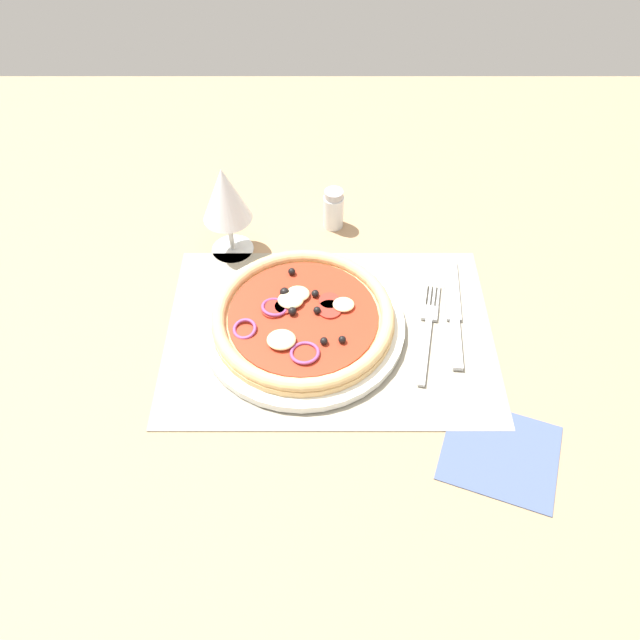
# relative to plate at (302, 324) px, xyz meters

# --- Properties ---
(ground_plane) EXTENTS (1.90, 1.40, 0.02)m
(ground_plane) POSITION_rel_plate_xyz_m (0.04, -0.01, -0.02)
(ground_plane) COLOR #9E7A56
(placemat) EXTENTS (0.44, 0.31, 0.00)m
(placemat) POSITION_rel_plate_xyz_m (0.04, -0.01, -0.01)
(placemat) COLOR gray
(placemat) RESTS_ON ground_plane
(plate) EXTENTS (0.28, 0.28, 0.01)m
(plate) POSITION_rel_plate_xyz_m (0.00, 0.00, 0.00)
(plate) COLOR silver
(plate) RESTS_ON placemat
(pizza) EXTENTS (0.25, 0.25, 0.03)m
(pizza) POSITION_rel_plate_xyz_m (-0.00, -0.00, 0.02)
(pizza) COLOR tan
(pizza) RESTS_ON plate
(fork) EXTENTS (0.05, 0.18, 0.00)m
(fork) POSITION_rel_plate_xyz_m (0.17, 0.00, -0.00)
(fork) COLOR #B2B5BA
(fork) RESTS_ON placemat
(knife) EXTENTS (0.03, 0.20, 0.01)m
(knife) POSITION_rel_plate_xyz_m (0.21, 0.03, -0.00)
(knife) COLOR #B2B5BA
(knife) RESTS_ON placemat
(wine_glass) EXTENTS (0.07, 0.07, 0.15)m
(wine_glass) POSITION_rel_plate_xyz_m (-0.11, 0.16, 0.09)
(wine_glass) COLOR silver
(wine_glass) RESTS_ON ground_plane
(napkin) EXTENTS (0.16, 0.16, 0.00)m
(napkin) POSITION_rel_plate_xyz_m (0.23, -0.19, -0.01)
(napkin) COLOR #425175
(napkin) RESTS_ON ground_plane
(pepper_shaker) EXTENTS (0.03, 0.03, 0.07)m
(pepper_shaker) POSITION_rel_plate_xyz_m (0.04, 0.22, 0.02)
(pepper_shaker) COLOR silver
(pepper_shaker) RESTS_ON ground_plane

